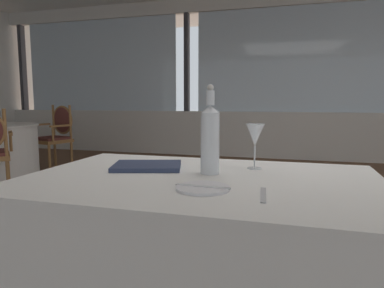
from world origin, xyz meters
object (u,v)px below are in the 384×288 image
Objects in this scene: side_plate at (203,188)px; water_bottle at (210,138)px; menu_book at (147,166)px; wine_glass at (255,136)px; dining_chair_0_2 at (56,132)px.

water_bottle is (-0.04, 0.27, 0.15)m from side_plate.
side_plate is at bearing -57.95° from menu_book.
wine_glass reaches higher than menu_book.
menu_book is 4.27m from dining_chair_0_2.
wine_glass is 0.21× the size of dining_chair_0_2.
side_plate is 0.92× the size of wine_glass.
dining_chair_0_2 is at bearing 133.12° from side_plate.
water_bottle is 4.52m from dining_chair_0_2.
menu_book is at bearing -165.67° from wine_glass.
water_bottle is at bearing 60.34° from dining_chair_0_2.
side_plate is at bearing -82.30° from water_bottle.
side_plate is 0.50× the size of water_bottle.
side_plate is at bearing -107.63° from wine_glass.
wine_glass is at bearing 42.80° from water_bottle.
water_bottle is 1.83× the size of wine_glass.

